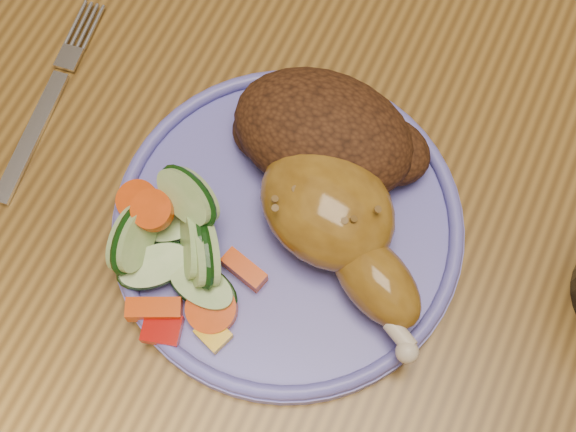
{
  "coord_description": "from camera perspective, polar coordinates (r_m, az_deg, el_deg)",
  "views": [
    {
      "loc": [
        -0.01,
        -0.23,
        1.28
      ],
      "look_at": [
        -0.09,
        -0.05,
        0.78
      ],
      "focal_mm": 50.0,
      "sensor_mm": 36.0,
      "label": 1
    }
  ],
  "objects": [
    {
      "name": "rice_pilaf",
      "position": [
        0.56,
        2.81,
        5.73
      ],
      "size": [
        0.14,
        0.09,
        0.06
      ],
      "color": "#402110",
      "rests_on": "plate"
    },
    {
      "name": "chicken_leg",
      "position": [
        0.53,
        3.64,
        -0.56
      ],
      "size": [
        0.15,
        0.13,
        0.05
      ],
      "color": "olive",
      "rests_on": "plate"
    },
    {
      "name": "plate_rim",
      "position": [
        0.55,
        0.0,
        -0.38
      ],
      "size": [
        0.24,
        0.24,
        0.01
      ],
      "primitive_type": "torus",
      "color": "#615EC5",
      "rests_on": "plate"
    },
    {
      "name": "dining_table",
      "position": [
        0.66,
        9.37,
        -3.0
      ],
      "size": [
        0.9,
        1.4,
        0.75
      ],
      "color": "brown",
      "rests_on": "ground"
    },
    {
      "name": "vegetable_pile",
      "position": [
        0.54,
        -7.87,
        -2.29
      ],
      "size": [
        0.12,
        0.12,
        0.06
      ],
      "color": "#A50A05",
      "rests_on": "plate"
    },
    {
      "name": "fork",
      "position": [
        0.63,
        -16.86,
        7.46
      ],
      "size": [
        0.03,
        0.16,
        0.0
      ],
      "color": "silver",
      "rests_on": "dining_table"
    },
    {
      "name": "plate",
      "position": [
        0.56,
        0.0,
        -0.78
      ],
      "size": [
        0.25,
        0.25,
        0.01
      ],
      "primitive_type": "cylinder",
      "color": "#615EC5",
      "rests_on": "dining_table"
    },
    {
      "name": "ground",
      "position": [
        1.3,
        4.81,
        -12.26
      ],
      "size": [
        4.0,
        4.0,
        0.0
      ],
      "primitive_type": "plane",
      "color": "#53391C",
      "rests_on": "ground"
    }
  ]
}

